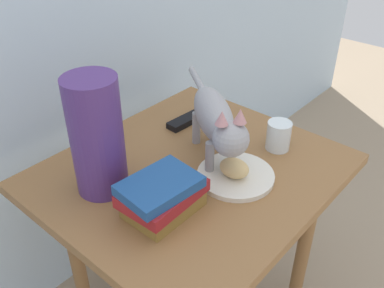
{
  "coord_description": "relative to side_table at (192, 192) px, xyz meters",
  "views": [
    {
      "loc": [
        -0.7,
        -0.61,
        1.31
      ],
      "look_at": [
        0.0,
        0.0,
        0.7
      ],
      "focal_mm": 39.84,
      "sensor_mm": 36.0,
      "label": 1
    }
  ],
  "objects": [
    {
      "name": "cat",
      "position": [
        0.07,
        -0.02,
        0.22
      ],
      "size": [
        0.31,
        0.4,
        0.23
      ],
      "color": "#99999E",
      "rests_on": "side_table"
    },
    {
      "name": "plate",
      "position": [
        0.04,
        -0.11,
        0.09
      ],
      "size": [
        0.2,
        0.2,
        0.01
      ],
      "primitive_type": "cylinder",
      "color": "silver",
      "rests_on": "side_table"
    },
    {
      "name": "bread_roll",
      "position": [
        0.03,
        -0.12,
        0.12
      ],
      "size": [
        0.07,
        0.09,
        0.05
      ],
      "primitive_type": "ellipsoid",
      "rotation": [
        0.0,
        0.0,
        1.71
      ],
      "color": "#E0BC7A",
      "rests_on": "plate"
    },
    {
      "name": "side_table",
      "position": [
        0.0,
        0.0,
        0.0
      ],
      "size": [
        0.77,
        0.68,
        0.62
      ],
      "color": "olive",
      "rests_on": "ground"
    },
    {
      "name": "book_stack",
      "position": [
        -0.17,
        -0.06,
        0.13
      ],
      "size": [
        0.2,
        0.14,
        0.1
      ],
      "color": "olive",
      "rests_on": "side_table"
    },
    {
      "name": "tv_remote",
      "position": [
        0.18,
        0.17,
        0.09
      ],
      "size": [
        0.15,
        0.05,
        0.02
      ],
      "primitive_type": "cube",
      "rotation": [
        0.0,
        0.0,
        -0.06
      ],
      "color": "black",
      "rests_on": "side_table"
    },
    {
      "name": "candle_jar",
      "position": [
        0.24,
        -0.12,
        0.12
      ],
      "size": [
        0.07,
        0.07,
        0.08
      ],
      "color": "silver",
      "rests_on": "side_table"
    },
    {
      "name": "green_vase",
      "position": [
        -0.21,
        0.12,
        0.24
      ],
      "size": [
        0.13,
        0.13,
        0.31
      ],
      "primitive_type": "cylinder",
      "color": "#4C2D72",
      "rests_on": "side_table"
    }
  ]
}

